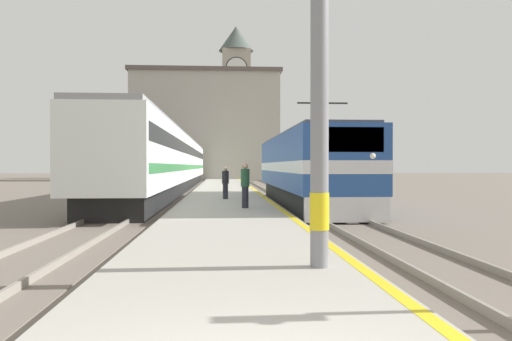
{
  "coord_description": "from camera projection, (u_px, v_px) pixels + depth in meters",
  "views": [
    {
      "loc": [
        -0.22,
        -3.2,
        1.89
      ],
      "look_at": [
        1.52,
        22.18,
        1.66
      ],
      "focal_mm": 35.0,
      "sensor_mm": 36.0,
      "label": 1
    }
  ],
  "objects": [
    {
      "name": "ground_plane",
      "position": [
        225.0,
        194.0,
        33.15
      ],
      "size": [
        200.0,
        200.0,
        0.0
      ],
      "primitive_type": "plane",
      "color": "#70665B"
    },
    {
      "name": "platform",
      "position": [
        226.0,
        197.0,
        28.16
      ],
      "size": [
        4.29,
        140.0,
        0.27
      ],
      "color": "#ADA89E",
      "rests_on": "ground"
    },
    {
      "name": "rail_track_near",
      "position": [
        292.0,
        199.0,
        28.42
      ],
      "size": [
        2.83,
        140.0,
        0.16
      ],
      "color": "#70665B",
      "rests_on": "ground"
    },
    {
      "name": "rail_track_far",
      "position": [
        154.0,
        199.0,
        27.89
      ],
      "size": [
        2.83,
        140.0,
        0.16
      ],
      "color": "#70665B",
      "rests_on": "ground"
    },
    {
      "name": "locomotive_train",
      "position": [
        305.0,
        168.0,
        23.97
      ],
      "size": [
        2.92,
        16.44,
        4.44
      ],
      "color": "black",
      "rests_on": "ground"
    },
    {
      "name": "passenger_train",
      "position": [
        173.0,
        162.0,
        38.28
      ],
      "size": [
        2.92,
        46.14,
        4.13
      ],
      "color": "black",
      "rests_on": "ground"
    },
    {
      "name": "catenary_mast",
      "position": [
        325.0,
        34.0,
        8.0
      ],
      "size": [
        2.75,
        0.31,
        7.6
      ],
      "color": "gray",
      "rests_on": "platform"
    },
    {
      "name": "person_on_platform",
      "position": [
        225.0,
        182.0,
        24.64
      ],
      "size": [
        0.34,
        0.34,
        1.59
      ],
      "color": "#23232D",
      "rests_on": "platform"
    },
    {
      "name": "second_waiting_passenger",
      "position": [
        245.0,
        184.0,
        19.29
      ],
      "size": [
        0.34,
        0.34,
        1.74
      ],
      "color": "#23232D",
      "rests_on": "platform"
    },
    {
      "name": "clock_tower",
      "position": [
        236.0,
        97.0,
        79.53
      ],
      "size": [
        5.5,
        5.5,
        24.2
      ],
      "color": "#ADA393",
      "rests_on": "ground"
    },
    {
      "name": "station_building",
      "position": [
        206.0,
        126.0,
        66.92
      ],
      "size": [
        19.76,
        8.58,
        14.48
      ],
      "color": "#A8A399",
      "rests_on": "ground"
    }
  ]
}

